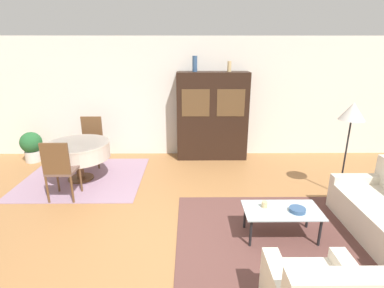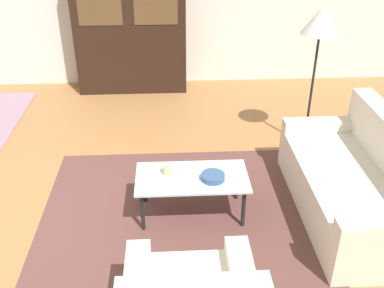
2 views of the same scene
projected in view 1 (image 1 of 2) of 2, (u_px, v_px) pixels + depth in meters
The scene contains 15 objects.
ground_plane at pixel (177, 247), 3.86m from camera, with size 14.00×14.00×0.00m, color #9E6B3D.
wall_back at pixel (183, 98), 6.89m from camera, with size 10.00×0.06×2.70m.
area_rug at pixel (270, 235), 4.10m from camera, with size 2.55×2.18×0.01m.
dining_rug at pixel (85, 178), 5.91m from camera, with size 2.28×2.07×0.01m.
coffee_table at pixel (282, 212), 3.97m from camera, with size 1.01×0.53×0.40m.
display_cabinet at pixel (212, 116), 6.74m from camera, with size 1.58×0.48×1.96m.
dining_table at pixel (78, 151), 5.67m from camera, with size 1.20×1.20×0.74m.
dining_chair_near at pixel (60, 167), 4.88m from camera, with size 0.44×0.44×1.03m.
dining_chair_far at pixel (91, 138), 6.45m from camera, with size 0.44×0.44×1.03m.
floor_lamp at pixel (352, 116), 4.83m from camera, with size 0.41×0.41×1.62m.
cup at pixel (264, 204), 4.00m from camera, with size 0.08×0.08×0.09m.
bowl at pixel (297, 210), 3.90m from camera, with size 0.21×0.21×0.05m.
vase_tall at pixel (195, 64), 6.39m from camera, with size 0.10×0.10×0.33m.
vase_short at pixel (229, 66), 6.41m from camera, with size 0.08×0.08×0.22m.
potted_plant at pixel (32, 145), 6.67m from camera, with size 0.46×0.46×0.68m.
Camera 1 is at (0.16, -3.26, 2.46)m, focal length 28.00 mm.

